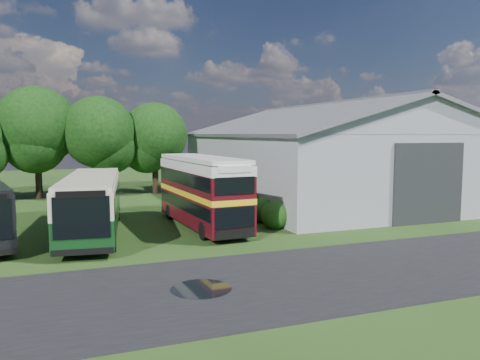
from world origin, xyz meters
name	(u,v)px	position (x,y,z in m)	size (l,w,h in m)	color
ground	(216,264)	(0.00, 0.00, 0.00)	(120.00, 120.00, 0.00)	#1C3812
asphalt_road	(312,276)	(3.00, -3.00, 0.00)	(60.00, 8.00, 0.02)	black
puddle	(201,289)	(-1.50, -3.00, 0.00)	(2.20, 2.20, 0.01)	black
storage_shed	(326,150)	(15.00, 15.98, 4.17)	(18.80, 24.80, 8.15)	gray
tree_mid	(37,126)	(-8.00, 24.80, 6.18)	(6.80, 6.80, 9.60)	black
tree_right_a	(99,132)	(-3.00, 23.80, 5.69)	(6.26, 6.26, 8.83)	black
tree_right_b	(155,135)	(2.00, 24.60, 5.44)	(5.98, 5.98, 8.45)	black
shrub_front	(275,228)	(5.60, 6.00, 0.00)	(1.70, 1.70, 1.70)	#194714
shrub_mid	(262,222)	(5.60, 8.00, 0.00)	(1.60, 1.60, 1.60)	#194714
shrub_back	(250,217)	(5.60, 10.00, 0.00)	(1.80, 1.80, 1.80)	#194714
bus_green_single	(92,203)	(-4.56, 7.97, 1.74)	(4.23, 12.08, 3.26)	black
bus_maroon_double	(202,192)	(1.69, 7.85, 2.10)	(3.07, 9.92, 4.21)	black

